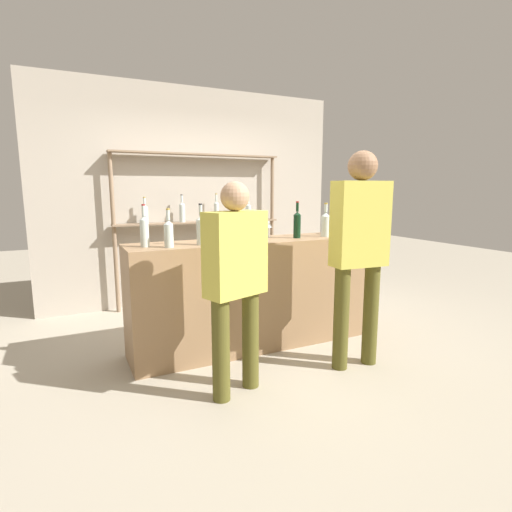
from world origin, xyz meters
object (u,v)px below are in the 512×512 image
at_px(counter_bottle_0, 144,230).
at_px(counter_bottle_3, 297,224).
at_px(wine_glass, 268,225).
at_px(cork_jar, 337,228).
at_px(customer_left, 236,275).
at_px(counter_bottle_1, 201,229).
at_px(customer_right, 359,243).
at_px(counter_bottle_4, 325,224).
at_px(counter_bottle_2, 169,233).

bearing_deg(counter_bottle_0, counter_bottle_3, -1.32).
xyz_separation_m(counter_bottle_3, wine_glass, (-0.22, 0.18, -0.01)).
relative_size(cork_jar, customer_left, 0.09).
height_order(counter_bottle_1, cork_jar, counter_bottle_1).
height_order(counter_bottle_3, customer_right, customer_right).
xyz_separation_m(counter_bottle_3, cork_jar, (0.55, 0.08, -0.07)).
bearing_deg(counter_bottle_3, customer_left, -142.72).
distance_m(counter_bottle_4, customer_left, 1.49).
height_order(counter_bottle_1, customer_right, customer_right).
bearing_deg(customer_right, counter_bottle_4, -8.92).
height_order(counter_bottle_1, counter_bottle_3, counter_bottle_3).
relative_size(counter_bottle_3, counter_bottle_4, 1.06).
bearing_deg(counter_bottle_3, cork_jar, 8.38).
xyz_separation_m(counter_bottle_1, customer_left, (0.03, -0.68, -0.26)).
relative_size(wine_glass, customer_right, 0.09).
bearing_deg(cork_jar, customer_right, -116.16).
distance_m(counter_bottle_2, cork_jar, 1.83).
bearing_deg(customer_left, counter_bottle_0, 13.43).
relative_size(customer_left, customer_right, 0.86).
bearing_deg(customer_left, customer_right, -109.56).
relative_size(counter_bottle_0, counter_bottle_2, 1.11).
relative_size(counter_bottle_1, counter_bottle_4, 1.05).
xyz_separation_m(counter_bottle_4, customer_right, (-0.18, -0.73, -0.10)).
bearing_deg(cork_jar, counter_bottle_2, -174.98).
relative_size(counter_bottle_4, wine_glass, 2.06).
xyz_separation_m(cork_jar, customer_left, (-1.51, -0.81, -0.20)).
height_order(counter_bottle_0, customer_right, customer_right).
xyz_separation_m(counter_bottle_2, wine_glass, (1.06, 0.26, 0.00)).
bearing_deg(customer_right, counter_bottle_2, 69.82).
bearing_deg(counter_bottle_1, counter_bottle_4, 1.42).
relative_size(counter_bottle_0, counter_bottle_1, 1.00).
height_order(counter_bottle_3, wine_glass, counter_bottle_3).
relative_size(counter_bottle_0, counter_bottle_4, 1.05).
bearing_deg(counter_bottle_2, customer_left, -64.55).
bearing_deg(counter_bottle_2, customer_right, -25.33).
xyz_separation_m(counter_bottle_1, counter_bottle_4, (1.31, 0.03, -0.00)).
distance_m(counter_bottle_0, counter_bottle_3, 1.45).
bearing_deg(counter_bottle_2, counter_bottle_3, 3.57).
bearing_deg(customer_right, customer_left, 94.38).
xyz_separation_m(counter_bottle_4, customer_left, (-1.29, -0.72, -0.26)).
distance_m(counter_bottle_0, counter_bottle_2, 0.21).
relative_size(counter_bottle_3, customer_left, 0.23).
distance_m(counter_bottle_2, counter_bottle_3, 1.28).
relative_size(counter_bottle_2, cork_jar, 2.26).
distance_m(counter_bottle_3, customer_left, 1.24).
distance_m(wine_glass, cork_jar, 0.77).
bearing_deg(customer_left, counter_bottle_4, -79.70).
bearing_deg(counter_bottle_2, counter_bottle_4, 2.18).
relative_size(counter_bottle_1, customer_right, 0.19).
distance_m(counter_bottle_3, customer_right, 0.77).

